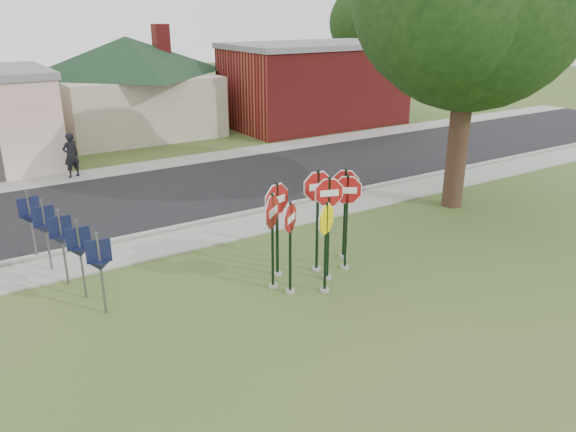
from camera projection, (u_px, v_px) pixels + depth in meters
ground at (345, 301)px, 13.44m from camera, size 120.00×120.00×0.00m
sidewalk_near at (238, 228)px, 17.78m from camera, size 60.00×1.60×0.06m
road at (183, 192)px, 21.34m from camera, size 60.00×7.00×0.04m
sidewalk_far at (145, 167)px, 24.74m from camera, size 60.00×1.60×0.06m
curb at (224, 218)px, 18.56m from camera, size 60.00×0.20×0.14m
stop_sign_center at (329, 214)px, 13.93m from camera, size 0.96×0.34×2.84m
stop_sign_yellow at (326, 236)px, 13.36m from camera, size 0.94×0.52×2.44m
stop_sign_left at (290, 236)px, 13.30m from camera, size 0.82×0.61×2.47m
stop_sign_right at (347, 209)px, 14.52m from camera, size 0.87×0.58×2.73m
stop_sign_back_right at (318, 205)px, 14.37m from camera, size 1.08×0.24×2.90m
stop_sign_back_left at (277, 215)px, 14.16m from camera, size 1.11×0.30×2.66m
stop_sign_far_right at (345, 201)px, 15.20m from camera, size 0.75×0.71×2.69m
stop_sign_far_left at (272, 227)px, 13.51m from camera, size 0.92×0.75×2.61m
route_sign_row at (62, 239)px, 13.86m from camera, size 1.43×4.63×2.00m
building_house at (128, 66)px, 30.59m from camera, size 11.60×11.60×6.20m
building_brick at (314, 84)px, 33.29m from camera, size 10.20×6.20×4.75m
bg_tree_right at (366, 23)px, 43.16m from camera, size 5.60×5.60×8.40m
pedestrian at (71, 155)px, 22.84m from camera, size 0.77×0.62×1.83m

